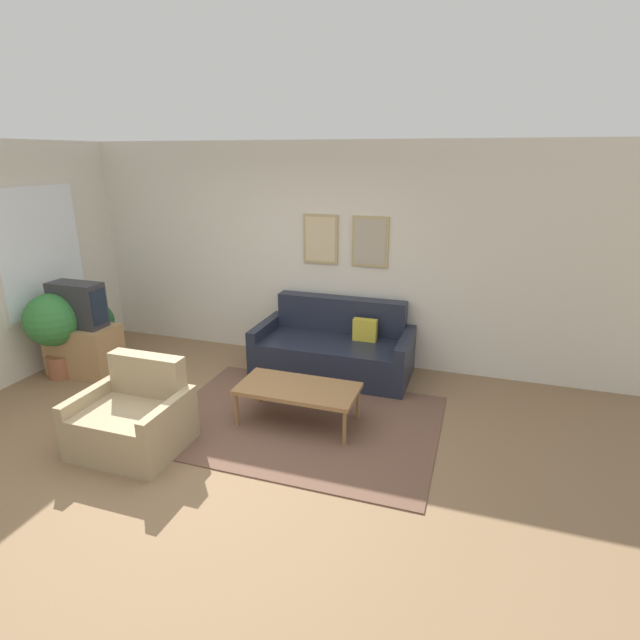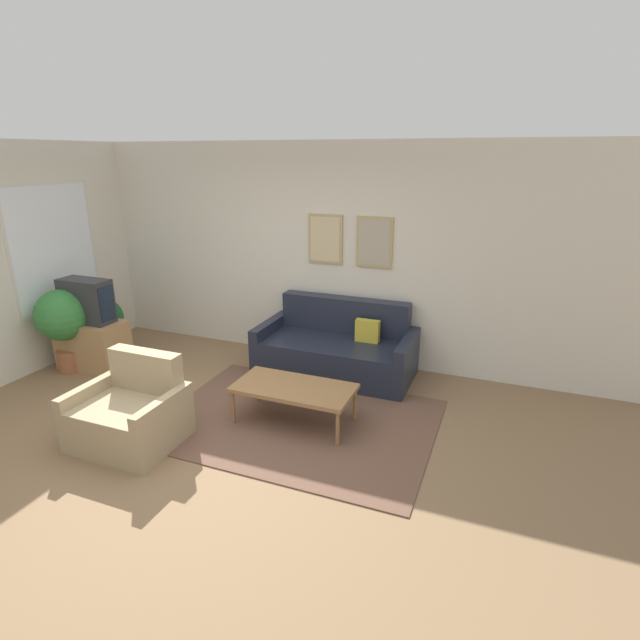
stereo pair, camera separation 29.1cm
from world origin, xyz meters
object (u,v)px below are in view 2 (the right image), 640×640
object	(u,v)px
couch	(337,350)
coffee_table	(294,389)
tv	(87,301)
potted_plant_tall	(63,319)
armchair	(131,414)

from	to	relation	value
couch	coffee_table	world-z (taller)	couch
tv	potted_plant_tall	bearing A→B (deg)	-136.75
coffee_table	tv	world-z (taller)	tv
couch	tv	bearing A→B (deg)	-161.30
coffee_table	potted_plant_tall	distance (m)	3.09
tv	couch	bearing A→B (deg)	18.70
couch	tv	world-z (taller)	tv
coffee_table	potted_plant_tall	world-z (taller)	potted_plant_tall
armchair	coffee_table	bearing A→B (deg)	48.18
armchair	potted_plant_tall	xyz separation A→B (m)	(-1.82, 0.98, 0.40)
armchair	tv	bearing A→B (deg)	157.65
couch	armchair	world-z (taller)	couch
armchair	potted_plant_tall	bearing A→B (deg)	165.44
coffee_table	armchair	xyz separation A→B (m)	(-1.25, -0.86, -0.09)
coffee_table	armchair	world-z (taller)	armchair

